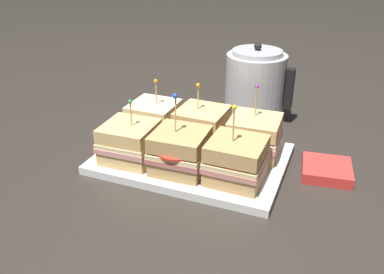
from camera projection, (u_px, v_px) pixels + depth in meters
The scene contains 10 objects.
ground_plane at pixel (192, 162), 0.93m from camera, with size 6.00×6.00×0.00m, color #2D2823.
serving_platter at pixel (192, 158), 0.93m from camera, with size 0.41×0.28×0.02m.
sandwich_front_left at pixel (130, 142), 0.89m from camera, with size 0.12×0.12×0.14m.
sandwich_front_center at pixel (179, 151), 0.85m from camera, with size 0.12×0.12×0.17m.
sandwich_front_right at pixel (236, 161), 0.81m from camera, with size 0.12×0.12×0.16m.
sandwich_back_left at pixel (154, 119), 1.00m from camera, with size 0.11×0.11×0.15m.
sandwich_back_center at pixel (201, 127), 0.95m from camera, with size 0.12×0.12×0.15m.
sandwich_back_right at pixel (254, 136), 0.91m from camera, with size 0.12×0.12×0.16m.
kettle_steel at pixel (255, 86), 1.11m from camera, with size 0.18×0.16×0.21m.
napkin_stack at pixel (327, 170), 0.87m from camera, with size 0.11×0.11×0.02m.
Camera 1 is at (0.30, -0.75, 0.47)m, focal length 38.00 mm.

